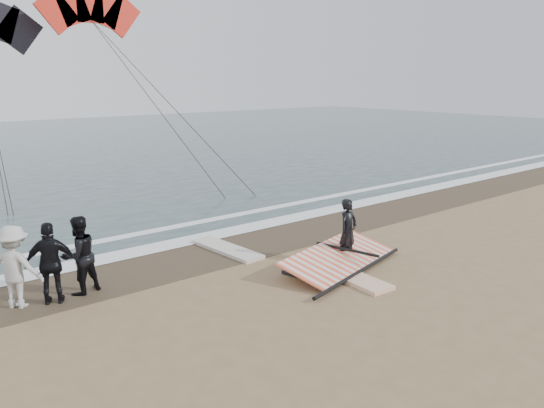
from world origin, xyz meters
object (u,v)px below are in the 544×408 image
(board_white, at_px, (348,275))
(board_cream, at_px, (227,249))
(sail_rig, at_px, (334,260))
(man_main, at_px, (348,231))

(board_white, relative_size, board_cream, 0.97)
(sail_rig, bearing_deg, board_white, -109.77)
(man_main, xyz_separation_m, board_white, (-0.91, -0.90, -0.85))
(board_white, xyz_separation_m, sail_rig, (0.30, 0.83, 0.14))
(board_cream, bearing_deg, man_main, -57.67)
(board_white, distance_m, sail_rig, 0.89)
(board_white, bearing_deg, board_cream, 111.36)
(board_white, distance_m, board_cream, 4.00)
(man_main, relative_size, sail_rig, 0.41)
(board_white, bearing_deg, sail_rig, 73.48)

